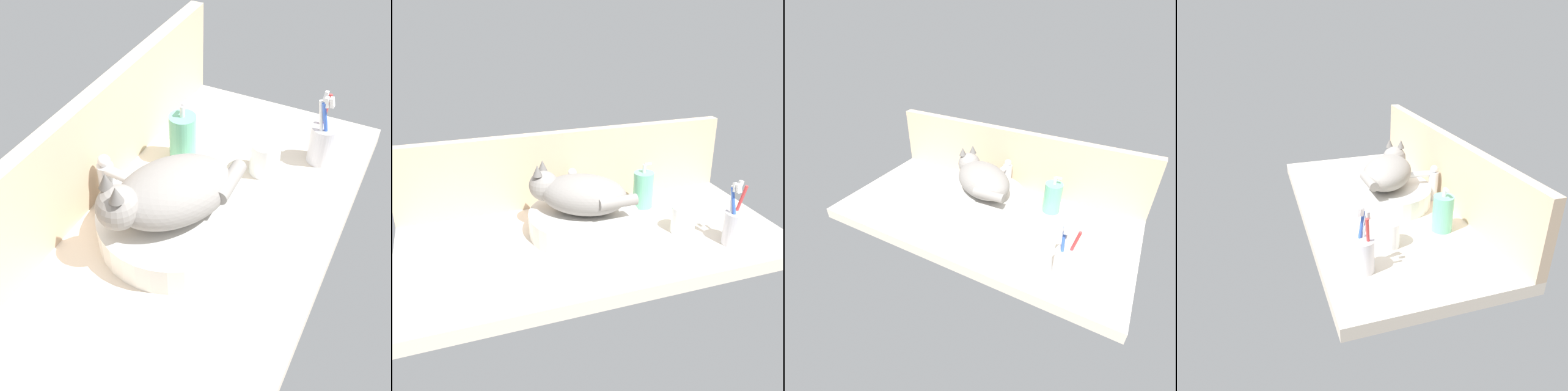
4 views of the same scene
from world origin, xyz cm
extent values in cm
cube|color=beige|center=(0.00, 0.00, -2.00)|extent=(110.26, 55.45, 4.00)
cube|color=#CCAD8C|center=(0.00, 25.93, 12.32)|extent=(110.26, 3.60, 24.63)
cylinder|color=silver|center=(-2.05, 3.54, 3.35)|extent=(32.24, 32.24, 6.69)
ellipsoid|color=gray|center=(-2.05, 3.54, 12.19)|extent=(30.22, 27.82, 11.00)
sphere|color=gray|center=(-12.04, 9.95, 13.69)|extent=(8.80, 8.80, 8.80)
cone|color=#635F5B|center=(-14.07, 8.64, 19.09)|extent=(2.80, 2.80, 3.20)
cone|color=#635F5B|center=(-11.69, 12.35, 19.09)|extent=(2.80, 2.80, 3.20)
cylinder|color=gray|center=(4.82, -5.42, 12.69)|extent=(11.09, 3.52, 3.20)
cylinder|color=silver|center=(-0.44, 21.13, 5.50)|extent=(3.60, 3.60, 11.00)
cylinder|color=silver|center=(-0.89, 16.15, 10.40)|extent=(3.10, 10.16, 2.20)
sphere|color=silver|center=(-0.44, 21.13, 12.20)|extent=(2.80, 2.80, 2.80)
cylinder|color=#60B793|center=(22.12, 13.88, 5.99)|extent=(6.61, 6.61, 11.98)
cylinder|color=silver|center=(22.12, 13.88, 13.38)|extent=(1.20, 1.20, 2.80)
cylinder|color=silver|center=(23.32, 13.88, 14.78)|extent=(2.20, 1.00, 1.00)
cylinder|color=silver|center=(35.65, -16.72, 4.88)|extent=(6.43, 6.43, 9.76)
cylinder|color=blue|center=(34.46, -17.35, 8.90)|extent=(2.59, 4.10, 16.87)
cube|color=white|center=(34.46, -17.35, 17.40)|extent=(1.45, 1.24, 2.62)
cylinder|color=white|center=(34.03, -16.29, 8.90)|extent=(1.66, 3.78, 16.93)
cube|color=white|center=(34.03, -16.29, 17.40)|extent=(1.31, 1.20, 2.55)
cylinder|color=#D13838|center=(36.34, -15.35, 8.90)|extent=(4.13, 2.51, 16.87)
cube|color=white|center=(36.34, -15.35, 17.40)|extent=(1.65, 1.02, 2.65)
cylinder|color=white|center=(25.69, -5.90, 4.07)|extent=(7.09, 7.09, 8.13)
cylinder|color=silver|center=(25.69, -5.90, 2.71)|extent=(6.24, 6.24, 5.41)
camera|label=1|loc=(-71.79, -34.98, 83.47)|focal=50.00mm
camera|label=2|loc=(-38.07, -104.22, 63.21)|focal=40.00mm
camera|label=3|loc=(44.95, -83.77, 69.09)|focal=28.00mm
camera|label=4|loc=(118.12, -40.10, 62.92)|focal=35.00mm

